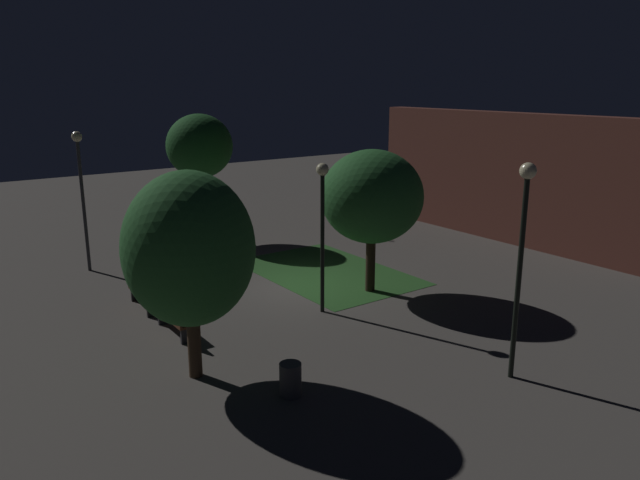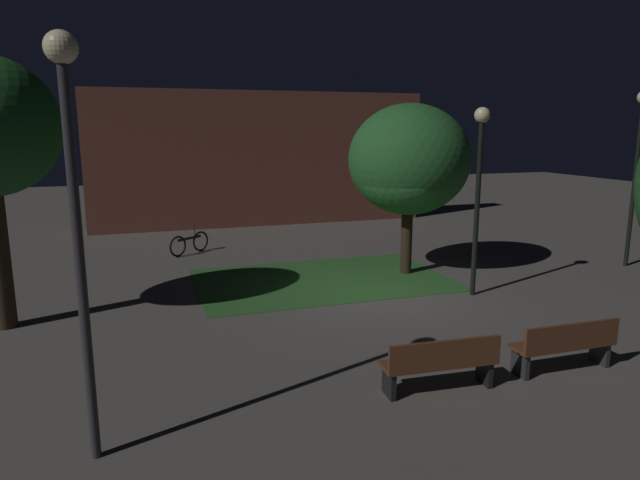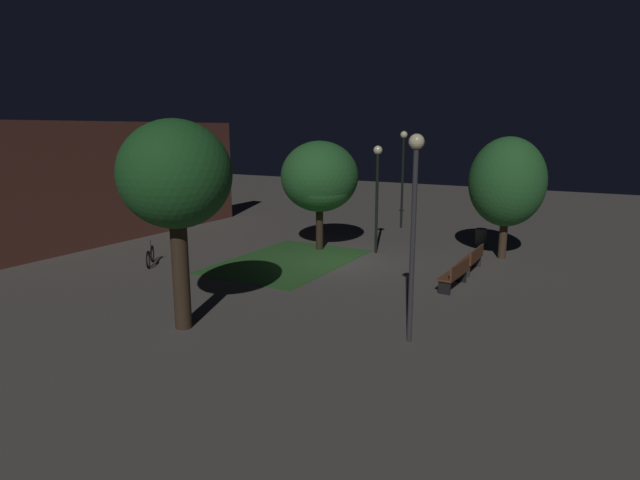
% 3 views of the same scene
% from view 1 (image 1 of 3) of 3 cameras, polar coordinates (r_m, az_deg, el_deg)
% --- Properties ---
extents(ground_plane, '(60.00, 60.00, 0.00)m').
position_cam_1_polar(ground_plane, '(20.37, -1.58, -4.39)').
color(ground_plane, '#56514C').
extents(grass_lawn, '(6.57, 4.32, 0.01)m').
position_cam_1_polar(grass_lawn, '(21.89, 0.68, -3.01)').
color(grass_lawn, '#2D6028').
rests_on(grass_lawn, ground).
extents(bench_back_row, '(1.83, 0.58, 0.88)m').
position_cam_1_polar(bench_back_row, '(19.06, -16.27, -4.80)').
color(bench_back_row, brown).
rests_on(bench_back_row, ground).
extents(bench_path_side, '(1.81, 0.50, 0.88)m').
position_cam_1_polar(bench_path_side, '(17.02, -13.58, -6.98)').
color(bench_path_side, brown).
rests_on(bench_path_side, ground).
extents(tree_near_wall, '(2.92, 2.92, 4.79)m').
position_cam_1_polar(tree_near_wall, '(13.71, -12.12, -0.87)').
color(tree_near_wall, '#423021').
rests_on(tree_near_wall, ground).
extents(tree_tall_center, '(3.24, 3.24, 4.60)m').
position_cam_1_polar(tree_tall_center, '(19.26, 4.86, 4.03)').
color(tree_tall_center, '#2D2116').
rests_on(tree_tall_center, ground).
extents(tree_back_right, '(2.79, 2.79, 5.33)m').
position_cam_1_polar(tree_back_right, '(26.53, -11.17, 8.46)').
color(tree_back_right, '#38281C').
rests_on(tree_back_right, ground).
extents(lamp_post_plaza_east, '(0.36, 0.36, 4.97)m').
position_cam_1_polar(lamp_post_plaza_east, '(22.91, -21.41, 5.34)').
color(lamp_post_plaza_east, '#333338').
rests_on(lamp_post_plaza_east, ground).
extents(lamp_post_near_wall, '(0.36, 0.36, 4.96)m').
position_cam_1_polar(lamp_post_near_wall, '(13.99, 18.36, 0.25)').
color(lamp_post_near_wall, black).
rests_on(lamp_post_near_wall, ground).
extents(lamp_post_path_center, '(0.36, 0.36, 4.42)m').
position_cam_1_polar(lamp_post_path_center, '(17.39, 0.23, 2.62)').
color(lamp_post_path_center, black).
rests_on(lamp_post_path_center, ground).
extents(trash_bin, '(0.48, 0.48, 0.75)m').
position_cam_1_polar(trash_bin, '(13.55, -2.77, -12.86)').
color(trash_bin, '#4C4C4C').
rests_on(trash_bin, ground).
extents(bicycle, '(1.32, 1.05, 0.93)m').
position_cam_1_polar(bicycle, '(26.64, 4.16, 0.91)').
color(bicycle, black).
rests_on(bicycle, ground).
extents(building_wall_backdrop, '(13.67, 0.80, 5.39)m').
position_cam_1_polar(building_wall_backdrop, '(27.18, 16.74, 5.66)').
color(building_wall_backdrop, brown).
rests_on(building_wall_backdrop, ground).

